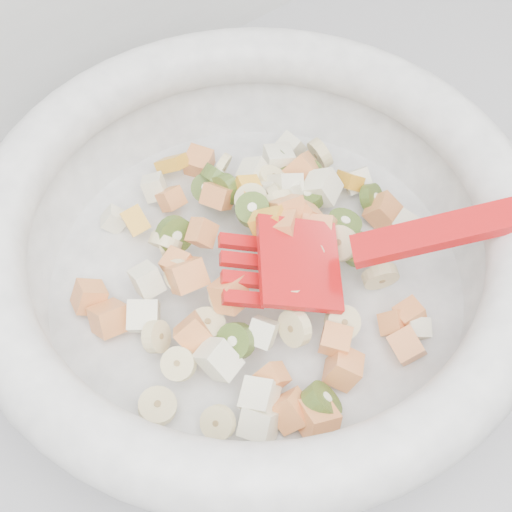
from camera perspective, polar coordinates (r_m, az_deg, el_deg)
counter at (r=1.02m, az=7.77°, el=-11.89°), size 2.00×0.60×0.90m
mixing_bowl at (r=0.51m, az=0.07°, el=0.85°), size 0.44×0.41×0.15m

